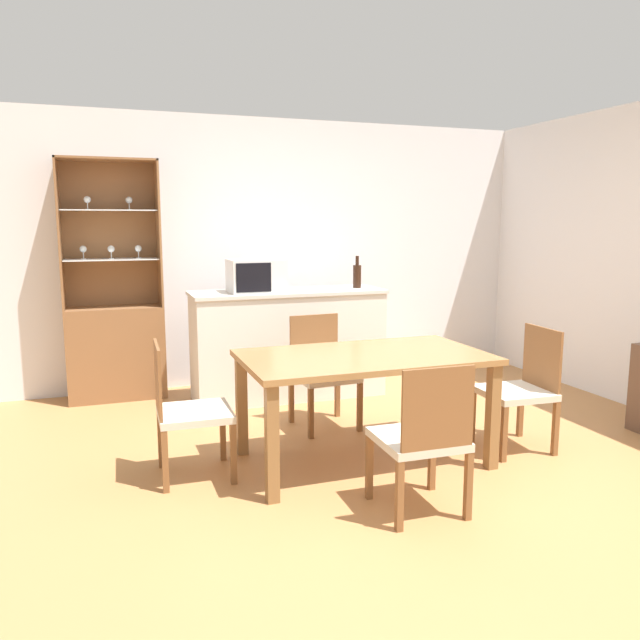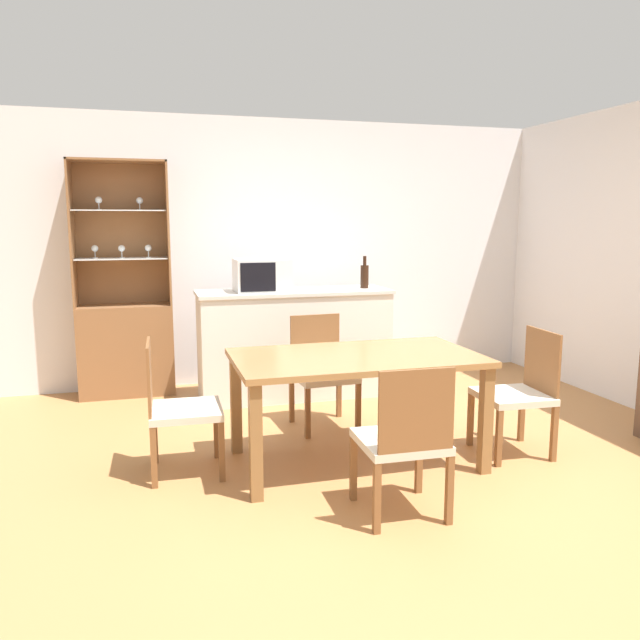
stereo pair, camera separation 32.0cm
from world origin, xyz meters
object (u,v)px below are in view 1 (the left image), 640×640
Objects in this scene: dining_table at (364,368)px; dining_chair_head_far at (322,372)px; microwave at (256,276)px; display_cabinet at (115,333)px; wine_bottle at (357,275)px; dining_chair_head_near at (422,438)px; dining_chair_side_left_far at (187,410)px; dining_chair_side_right_near at (520,389)px.

dining_table is 1.85× the size of dining_chair_head_far.
microwave is at bearing -74.14° from dining_chair_head_far.
display_cabinet is 2.47× the size of dining_chair_head_far.
microwave is 0.96m from wine_bottle.
dining_chair_head_near is 2.89× the size of wine_bottle.
display_cabinet reaches higher than dining_chair_side_left_far.
display_cabinet is 2.47× the size of dining_chair_side_left_far.
wine_bottle reaches higher than dining_table.
dining_chair_side_left_far is 1.81× the size of microwave.
dining_table is at bearing -111.44° from wine_bottle.
display_cabinet is 2.47× the size of dining_chair_side_right_near.
dining_chair_head_near is at bearing -90.09° from dining_table.
microwave is at bearing 153.17° from dining_chair_side_left_far.
dining_chair_head_near is at bearing -63.24° from display_cabinet.
dining_chair_side_right_near is 2.89× the size of wine_bottle.
dining_chair_side_left_far is at bearing -139.48° from wine_bottle.
dining_chair_head_far is (1.48, -1.35, -0.17)m from display_cabinet.
dining_chair_side_right_near is at bearing 136.90° from dining_chair_head_far.
display_cabinet is at bearing -168.24° from dining_chair_side_left_far.
dining_table is at bearing 84.88° from dining_chair_side_left_far.
dining_table is at bearing 85.85° from dining_chair_side_right_near.
dining_chair_head_far reaches higher than dining_table.
display_cabinet reaches higher than dining_chair_side_right_near.
wine_bottle is at bearing 68.56° from dining_table.
dining_table is 3.36× the size of microwave.
dining_table is 1.85× the size of dining_chair_head_near.
dining_table is at bearing -55.38° from display_cabinet.
dining_chair_side_left_far reaches higher than dining_table.
dining_chair_head_near is 2.61m from wine_bottle.
dining_chair_side_right_near is at bearing -6.95° from dining_table.
display_cabinet is at bearing 118.27° from dining_chair_head_near.
dining_table is 1.83m from wine_bottle.
dining_chair_head_near is at bearing 122.78° from dining_chair_side_right_near.
display_cabinet is at bearing 156.72° from microwave.
microwave reaches higher than dining_chair_head_far.
dining_chair_side_left_far is 2.89× the size of wine_bottle.
microwave is (-1.43, 1.77, 0.69)m from dining_chair_side_right_near.
microwave is at bearing -23.28° from display_cabinet.
display_cabinet is at bearing 51.61° from dining_chair_side_right_near.
dining_chair_head_near is at bearing 86.28° from dining_chair_head_far.
dining_table is at bearing -79.39° from microwave.
display_cabinet is 2.47× the size of dining_chair_head_near.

